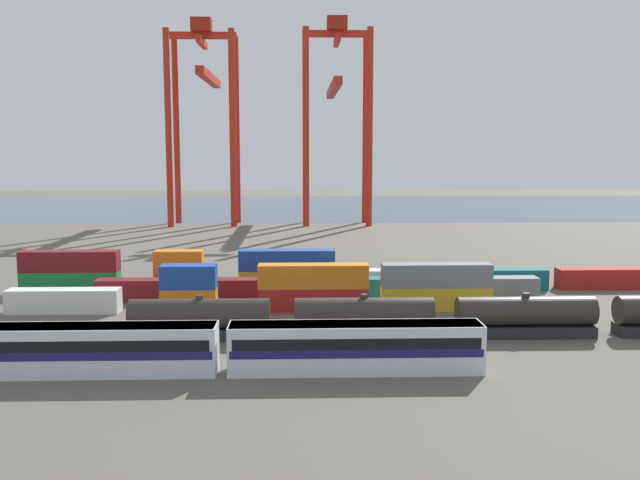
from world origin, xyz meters
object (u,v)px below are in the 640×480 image
(freight_tank_row, at_px, (525,316))
(shipping_container_8, at_px, (262,289))
(shipping_container_1, at_px, (189,300))
(gantry_crane_west, at_px, (205,102))
(passenger_train, at_px, (223,346))
(shipping_container_0, at_px, (64,301))
(gantry_crane_central, at_px, (336,103))
(shipping_container_11, at_px, (71,282))
(shipping_container_18, at_px, (499,279))

(freight_tank_row, distance_m, shipping_container_8, 30.94)
(shipping_container_1, xyz_separation_m, gantry_crane_west, (-10.78, 96.37, 28.56))
(passenger_train, bearing_deg, shipping_container_0, 132.66)
(shipping_container_1, xyz_separation_m, gantry_crane_central, (21.46, 97.33, 28.45))
(gantry_crane_west, distance_m, gantry_crane_central, 32.25)
(passenger_train, height_order, shipping_container_0, passenger_train)
(shipping_container_11, xyz_separation_m, shipping_container_18, (54.37, 0.00, 0.00))
(shipping_container_11, bearing_deg, shipping_container_1, -34.38)
(shipping_container_8, distance_m, gantry_crane_west, 96.86)
(gantry_crane_central, bearing_deg, gantry_crane_west, -178.29)
(passenger_train, distance_m, gantry_crane_west, 122.08)
(passenger_train, distance_m, shipping_container_11, 39.79)
(freight_tank_row, relative_size, shipping_container_11, 6.15)
(shipping_container_0, xyz_separation_m, shipping_container_18, (51.38, 11.37, 0.00))
(shipping_container_1, bearing_deg, passenger_train, -74.23)
(shipping_container_0, xyz_separation_m, gantry_crane_central, (35.10, 97.33, 28.45))
(shipping_container_8, xyz_separation_m, shipping_container_11, (-24.34, 5.69, 0.00))
(shipping_container_1, bearing_deg, shipping_container_8, 36.39)
(shipping_container_11, bearing_deg, shipping_container_8, -13.15)
(shipping_container_8, xyz_separation_m, gantry_crane_west, (-18.49, 90.68, 28.56))
(passenger_train, relative_size, shipping_container_1, 6.81)
(shipping_container_1, distance_m, shipping_container_18, 39.42)
(freight_tank_row, xyz_separation_m, gantry_crane_central, (-12.05, 108.71, 27.79))
(passenger_train, relative_size, shipping_container_0, 3.40)
(shipping_container_1, distance_m, shipping_container_11, 20.14)
(freight_tank_row, distance_m, gantry_crane_west, 119.79)
(passenger_train, bearing_deg, shipping_container_18, 45.87)
(shipping_container_1, relative_size, shipping_container_8, 0.50)
(gantry_crane_west, bearing_deg, passenger_train, -81.88)
(freight_tank_row, distance_m, shipping_container_0, 48.51)
(shipping_container_8, bearing_deg, shipping_container_0, -165.09)
(freight_tank_row, bearing_deg, shipping_container_0, 166.43)
(shipping_container_1, bearing_deg, shipping_container_11, 145.62)
(shipping_container_1, bearing_deg, gantry_crane_west, 96.38)
(freight_tank_row, height_order, shipping_container_8, freight_tank_row)
(freight_tank_row, relative_size, shipping_container_1, 12.33)
(shipping_container_0, bearing_deg, freight_tank_row, -13.57)
(shipping_container_11, xyz_separation_m, gantry_crane_west, (5.85, 85.00, 28.56))
(shipping_container_18, bearing_deg, shipping_container_11, 180.00)
(shipping_container_11, relative_size, gantry_crane_west, 0.25)
(shipping_container_11, distance_m, gantry_crane_west, 89.86)
(freight_tank_row, bearing_deg, shipping_container_18, 79.45)
(freight_tank_row, height_order, shipping_container_0, freight_tank_row)
(passenger_train, relative_size, shipping_container_8, 3.40)
(shipping_container_11, bearing_deg, shipping_container_18, 0.00)
(freight_tank_row, bearing_deg, shipping_container_8, 146.51)
(gantry_crane_west, bearing_deg, freight_tank_row, -67.66)
(passenger_train, xyz_separation_m, gantry_crane_west, (-16.80, 117.70, 27.72))
(gantry_crane_west, bearing_deg, gantry_crane_central, 1.71)
(shipping_container_0, relative_size, shipping_container_8, 1.00)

